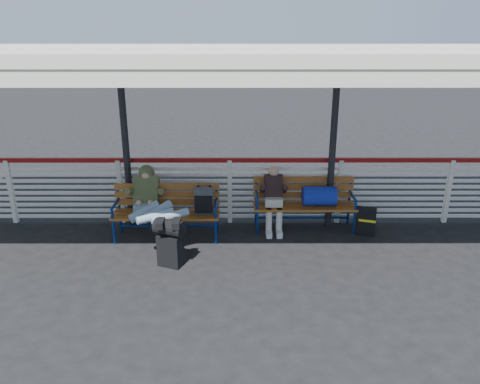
{
  "coord_description": "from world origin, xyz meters",
  "views": [
    {
      "loc": [
        0.18,
        -6.17,
        3.42
      ],
      "look_at": [
        0.19,
        1.0,
        0.91
      ],
      "focal_mm": 35.0,
      "sensor_mm": 36.0,
      "label": 1
    }
  ],
  "objects_px": {
    "bench_right": "(312,197)",
    "suitcase_side": "(365,221)",
    "bench_left": "(177,205)",
    "luggage_stack": "(170,241)",
    "traveler_man": "(154,208)",
    "companion_person": "(274,198)"
  },
  "relations": [
    {
      "from": "bench_left",
      "to": "bench_right",
      "type": "height_order",
      "value": "same"
    },
    {
      "from": "luggage_stack",
      "to": "suitcase_side",
      "type": "distance_m",
      "value": 3.45
    },
    {
      "from": "bench_left",
      "to": "bench_right",
      "type": "xyz_separation_m",
      "value": [
        2.34,
        0.36,
        0.01
      ]
    },
    {
      "from": "companion_person",
      "to": "suitcase_side",
      "type": "relative_size",
      "value": 2.39
    },
    {
      "from": "companion_person",
      "to": "suitcase_side",
      "type": "xyz_separation_m",
      "value": [
        1.6,
        -0.2,
        -0.36
      ]
    },
    {
      "from": "bench_left",
      "to": "traveler_man",
      "type": "height_order",
      "value": "traveler_man"
    },
    {
      "from": "bench_right",
      "to": "companion_person",
      "type": "bearing_deg",
      "value": -176.84
    },
    {
      "from": "bench_right",
      "to": "bench_left",
      "type": "bearing_deg",
      "value": -171.27
    },
    {
      "from": "traveler_man",
      "to": "companion_person",
      "type": "xyz_separation_m",
      "value": [
        2.0,
        0.67,
        -0.08
      ]
    },
    {
      "from": "luggage_stack",
      "to": "bench_left",
      "type": "distance_m",
      "value": 1.05
    },
    {
      "from": "bench_left",
      "to": "suitcase_side",
      "type": "xyz_separation_m",
      "value": [
        3.26,
        0.12,
        -0.35
      ]
    },
    {
      "from": "bench_right",
      "to": "suitcase_side",
      "type": "distance_m",
      "value": 1.02
    },
    {
      "from": "bench_right",
      "to": "traveler_man",
      "type": "bearing_deg",
      "value": -165.18
    },
    {
      "from": "bench_left",
      "to": "suitcase_side",
      "type": "bearing_deg",
      "value": 2.07
    },
    {
      "from": "bench_right",
      "to": "traveler_man",
      "type": "xyz_separation_m",
      "value": [
        -2.67,
        -0.71,
        0.08
      ]
    },
    {
      "from": "luggage_stack",
      "to": "bench_left",
      "type": "height_order",
      "value": "bench_left"
    },
    {
      "from": "traveler_man",
      "to": "bench_right",
      "type": "bearing_deg",
      "value": 14.82
    },
    {
      "from": "luggage_stack",
      "to": "suitcase_side",
      "type": "xyz_separation_m",
      "value": [
        3.25,
        1.15,
        -0.17
      ]
    },
    {
      "from": "bench_right",
      "to": "traveler_man",
      "type": "height_order",
      "value": "traveler_man"
    },
    {
      "from": "bench_right",
      "to": "suitcase_side",
      "type": "xyz_separation_m",
      "value": [
        0.92,
        -0.24,
        -0.35
      ]
    },
    {
      "from": "companion_person",
      "to": "bench_left",
      "type": "bearing_deg",
      "value": -169.05
    },
    {
      "from": "traveler_man",
      "to": "suitcase_side",
      "type": "distance_m",
      "value": 3.65
    }
  ]
}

